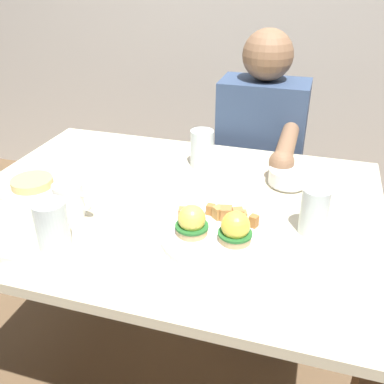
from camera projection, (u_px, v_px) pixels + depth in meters
ground_plane at (174, 372)px, 1.62m from camera, size 6.00×6.00×0.00m
dining_table at (170, 231)px, 1.31m from camera, size 1.20×0.90×0.74m
eggs_benedict_plate at (215, 230)px, 1.08m from camera, size 0.27×0.27×0.09m
fruit_bowl at (288, 177)px, 1.33m from camera, size 0.12×0.12×0.05m
coffee_mug at (70, 199)px, 1.17m from camera, size 0.11×0.08×0.09m
fork at (185, 185)px, 1.34m from camera, size 0.13×0.11×0.00m
water_glass_near at (314, 214)px, 1.09m from camera, size 0.07×0.07×0.12m
water_glass_far at (52, 227)px, 1.04m from camera, size 0.08×0.08×0.12m
water_glass_extra at (202, 151)px, 1.45m from camera, size 0.08×0.08×0.13m
side_plate at (33, 186)px, 1.31m from camera, size 0.20×0.20×0.04m
diner_person at (260, 156)px, 1.76m from camera, size 0.34×0.54×1.14m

